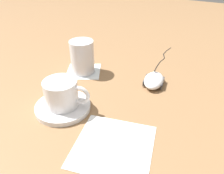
% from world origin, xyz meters
% --- Properties ---
extents(ground_plane, '(3.00, 3.00, 0.00)m').
position_xyz_m(ground_plane, '(0.00, 0.00, 0.00)').
color(ground_plane, olive).
extents(saucer, '(0.14, 0.14, 0.01)m').
position_xyz_m(saucer, '(-0.05, -0.08, 0.01)').
color(saucer, white).
rests_on(saucer, ground).
extents(coffee_cup, '(0.12, 0.09, 0.07)m').
position_xyz_m(coffee_cup, '(-0.05, -0.08, 0.05)').
color(coffee_cup, white).
rests_on(coffee_cup, saucer).
extents(computer_mouse, '(0.07, 0.11, 0.03)m').
position_xyz_m(computer_mouse, '(0.12, 0.14, 0.02)').
color(computer_mouse, silver).
rests_on(computer_mouse, ground).
extents(mouse_cable, '(0.04, 0.27, 0.00)m').
position_xyz_m(mouse_cable, '(0.09, 0.33, 0.00)').
color(mouse_cable, black).
rests_on(mouse_cable, ground).
extents(napkin_under_glass, '(0.15, 0.15, 0.00)m').
position_xyz_m(napkin_under_glass, '(-0.12, 0.11, 0.00)').
color(napkin_under_glass, white).
rests_on(napkin_under_glass, ground).
extents(drinking_glass, '(0.08, 0.08, 0.11)m').
position_xyz_m(drinking_glass, '(-0.12, 0.11, 0.06)').
color(drinking_glass, silver).
rests_on(drinking_glass, napkin_under_glass).
extents(napkin_spare, '(0.20, 0.20, 0.00)m').
position_xyz_m(napkin_spare, '(0.13, -0.14, 0.00)').
color(napkin_spare, white).
rests_on(napkin_spare, ground).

